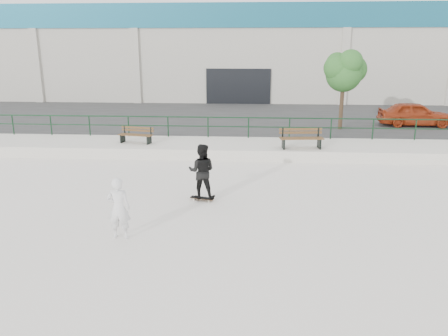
# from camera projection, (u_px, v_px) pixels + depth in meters

# --- Properties ---
(ground) EXTENTS (120.00, 120.00, 0.00)m
(ground) POSITION_uv_depth(u_px,v_px,m) (203.00, 240.00, 11.39)
(ground) COLOR silver
(ground) RESTS_ON ground
(ledge) EXTENTS (30.00, 3.00, 0.50)m
(ledge) POSITION_uv_depth(u_px,v_px,m) (226.00, 148.00, 20.44)
(ledge) COLOR beige
(ledge) RESTS_ON ground
(parking_strip) EXTENTS (60.00, 14.00, 0.50)m
(parking_strip) POSITION_uv_depth(u_px,v_px,m) (235.00, 119.00, 28.61)
(parking_strip) COLOR #303030
(parking_strip) RESTS_ON ground
(railing) EXTENTS (28.00, 0.06, 1.03)m
(railing) POSITION_uv_depth(u_px,v_px,m) (228.00, 123.00, 21.42)
(railing) COLOR #12331C
(railing) RESTS_ON ledge
(commercial_building) EXTENTS (44.20, 16.33, 8.00)m
(commercial_building) POSITION_uv_depth(u_px,v_px,m) (242.00, 49.00, 40.88)
(commercial_building) COLOR #ABA799
(commercial_building) RESTS_ON ground
(bench_left) EXTENTS (1.68, 0.78, 0.75)m
(bench_left) POSITION_uv_depth(u_px,v_px,m) (136.00, 135.00, 20.34)
(bench_left) COLOR #4F331B
(bench_left) RESTS_ON ledge
(bench_right) EXTENTS (1.96, 0.75, 0.88)m
(bench_right) POSITION_uv_depth(u_px,v_px,m) (301.00, 138.00, 19.27)
(bench_right) COLOR #4F331B
(bench_right) RESTS_ON ledge
(tree) EXTENTS (2.37, 2.11, 4.22)m
(tree) POSITION_uv_depth(u_px,v_px,m) (345.00, 70.00, 23.00)
(tree) COLOR #463523
(tree) RESTS_ON parking_strip
(red_car) EXTENTS (4.03, 1.76, 1.35)m
(red_car) POSITION_uv_depth(u_px,v_px,m) (415.00, 114.00, 24.62)
(red_car) COLOR #962E12
(red_car) RESTS_ON parking_strip
(skateboard) EXTENTS (0.81, 0.39, 0.09)m
(skateboard) POSITION_uv_depth(u_px,v_px,m) (202.00, 198.00, 14.27)
(skateboard) COLOR black
(skateboard) RESTS_ON ground
(standing_skater) EXTENTS (0.90, 0.71, 1.79)m
(standing_skater) POSITION_uv_depth(u_px,v_px,m) (202.00, 171.00, 14.03)
(standing_skater) COLOR black
(standing_skater) RESTS_ON skateboard
(seated_skater) EXTENTS (0.61, 0.40, 1.66)m
(seated_skater) POSITION_uv_depth(u_px,v_px,m) (119.00, 208.00, 11.27)
(seated_skater) COLOR white
(seated_skater) RESTS_ON ground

